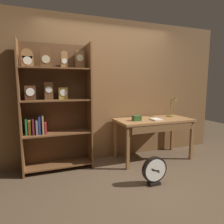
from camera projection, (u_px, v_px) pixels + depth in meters
ground_plane at (141, 189)px, 2.69m from camera, size 10.00×10.00×0.00m
back_wood_panel at (108, 90)px, 3.75m from camera, size 4.80×0.05×2.60m
bookshelf at (54, 104)px, 3.21m from camera, size 1.10×0.37×2.07m
workbench at (154, 124)px, 3.70m from camera, size 1.42×0.68×0.77m
desk_lamp at (173, 106)px, 3.96m from camera, size 0.20×0.20×0.43m
toolbox_small at (137, 118)px, 3.53m from camera, size 0.14×0.11×0.09m
open_repair_manual at (156, 119)px, 3.59m from camera, size 0.17×0.23×0.02m
round_clock_large at (154, 170)px, 2.79m from camera, size 0.37×0.11×0.41m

